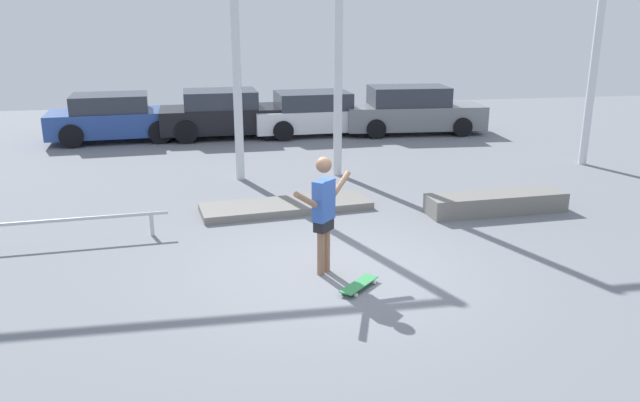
{
  "coord_description": "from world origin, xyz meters",
  "views": [
    {
      "loc": [
        -1.75,
        -8.51,
        3.71
      ],
      "look_at": [
        -0.09,
        1.03,
        0.8
      ],
      "focal_mm": 35.0,
      "sensor_mm": 36.0,
      "label": 1
    }
  ],
  "objects_px": {
    "grind_rail": "(71,222)",
    "parked_car_grey": "(412,111)",
    "parked_car_white": "(316,114)",
    "grind_box": "(496,203)",
    "skateboarder": "(324,208)",
    "parked_car_black": "(225,114)",
    "manual_pad": "(286,206)",
    "parked_car_blue": "(116,118)",
    "skateboard": "(359,285)"
  },
  "relations": [
    {
      "from": "grind_rail",
      "to": "parked_car_white",
      "type": "bearing_deg",
      "value": 57.7
    },
    {
      "from": "skateboarder",
      "to": "manual_pad",
      "type": "xyz_separation_m",
      "value": [
        -0.17,
        3.2,
        -0.94
      ]
    },
    {
      "from": "grind_rail",
      "to": "skateboarder",
      "type": "bearing_deg",
      "value": -27.0
    },
    {
      "from": "skateboard",
      "to": "parked_car_black",
      "type": "relative_size",
      "value": 0.17
    },
    {
      "from": "manual_pad",
      "to": "parked_car_blue",
      "type": "bearing_deg",
      "value": 118.21
    },
    {
      "from": "parked_car_blue",
      "to": "parked_car_black",
      "type": "relative_size",
      "value": 1.01
    },
    {
      "from": "skateboarder",
      "to": "skateboard",
      "type": "height_order",
      "value": "skateboarder"
    },
    {
      "from": "parked_car_black",
      "to": "parked_car_white",
      "type": "bearing_deg",
      "value": -3.9
    },
    {
      "from": "skateboard",
      "to": "skateboarder",
      "type": "bearing_deg",
      "value": 75.01
    },
    {
      "from": "grind_rail",
      "to": "parked_car_white",
      "type": "xyz_separation_m",
      "value": [
        5.71,
        9.03,
        0.3
      ]
    },
    {
      "from": "skateboard",
      "to": "parked_car_white",
      "type": "xyz_separation_m",
      "value": [
        1.37,
        11.7,
        0.59
      ]
    },
    {
      "from": "manual_pad",
      "to": "grind_rail",
      "type": "relative_size",
      "value": 1.04
    },
    {
      "from": "skateboarder",
      "to": "parked_car_blue",
      "type": "bearing_deg",
      "value": 63.94
    },
    {
      "from": "manual_pad",
      "to": "parked_car_black",
      "type": "xyz_separation_m",
      "value": [
        -0.96,
        7.94,
        0.63
      ]
    },
    {
      "from": "parked_car_black",
      "to": "parked_car_white",
      "type": "relative_size",
      "value": 0.97
    },
    {
      "from": "parked_car_blue",
      "to": "parked_car_grey",
      "type": "relative_size",
      "value": 0.91
    },
    {
      "from": "grind_rail",
      "to": "parked_car_grey",
      "type": "distance_m",
      "value": 12.36
    },
    {
      "from": "skateboarder",
      "to": "parked_car_white",
      "type": "bearing_deg",
      "value": 33.25
    },
    {
      "from": "parked_car_black",
      "to": "parked_car_white",
      "type": "distance_m",
      "value": 2.89
    },
    {
      "from": "grind_rail",
      "to": "parked_car_grey",
      "type": "height_order",
      "value": "parked_car_grey"
    },
    {
      "from": "skateboarder",
      "to": "parked_car_grey",
      "type": "distance_m",
      "value": 11.76
    },
    {
      "from": "parked_car_blue",
      "to": "parked_car_grey",
      "type": "bearing_deg",
      "value": -7.08
    },
    {
      "from": "parked_car_black",
      "to": "parked_car_grey",
      "type": "bearing_deg",
      "value": -6.09
    },
    {
      "from": "skateboarder",
      "to": "manual_pad",
      "type": "distance_m",
      "value": 3.34
    },
    {
      "from": "skateboarder",
      "to": "parked_car_blue",
      "type": "distance_m",
      "value": 11.95
    },
    {
      "from": "grind_rail",
      "to": "parked_car_white",
      "type": "relative_size",
      "value": 0.76
    },
    {
      "from": "skateboard",
      "to": "parked_car_white",
      "type": "distance_m",
      "value": 11.79
    },
    {
      "from": "parked_car_black",
      "to": "parked_car_grey",
      "type": "relative_size",
      "value": 0.9
    },
    {
      "from": "grind_box",
      "to": "manual_pad",
      "type": "xyz_separation_m",
      "value": [
        -4.01,
        0.85,
        -0.12
      ]
    },
    {
      "from": "manual_pad",
      "to": "parked_car_blue",
      "type": "xyz_separation_m",
      "value": [
        -4.24,
        7.9,
        0.61
      ]
    },
    {
      "from": "skateboarder",
      "to": "grind_rail",
      "type": "relative_size",
      "value": 0.56
    },
    {
      "from": "manual_pad",
      "to": "parked_car_grey",
      "type": "xyz_separation_m",
      "value": [
        4.99,
        7.52,
        0.64
      ]
    },
    {
      "from": "skateboard",
      "to": "grind_rail",
      "type": "distance_m",
      "value": 5.1
    },
    {
      "from": "skateboard",
      "to": "grind_box",
      "type": "xyz_separation_m",
      "value": [
        3.44,
        2.99,
        0.12
      ]
    },
    {
      "from": "manual_pad",
      "to": "parked_car_white",
      "type": "bearing_deg",
      "value": 76.19
    },
    {
      "from": "manual_pad",
      "to": "grind_rail",
      "type": "distance_m",
      "value": 3.97
    },
    {
      "from": "skateboarder",
      "to": "grind_box",
      "type": "xyz_separation_m",
      "value": [
        3.83,
        2.35,
        -0.82
      ]
    },
    {
      "from": "grind_box",
      "to": "skateboarder",
      "type": "bearing_deg",
      "value": -148.5
    },
    {
      "from": "grind_box",
      "to": "grind_rail",
      "type": "relative_size",
      "value": 0.86
    },
    {
      "from": "skateboard",
      "to": "parked_car_black",
      "type": "xyz_separation_m",
      "value": [
        -1.52,
        11.79,
        0.64
      ]
    },
    {
      "from": "grind_rail",
      "to": "parked_car_grey",
      "type": "xyz_separation_m",
      "value": [
        8.77,
        8.71,
        0.36
      ]
    },
    {
      "from": "manual_pad",
      "to": "parked_car_black",
      "type": "height_order",
      "value": "parked_car_black"
    },
    {
      "from": "parked_car_white",
      "to": "grind_box",
      "type": "bearing_deg",
      "value": -79.77
    },
    {
      "from": "parked_car_white",
      "to": "parked_car_grey",
      "type": "relative_size",
      "value": 0.93
    },
    {
      "from": "grind_box",
      "to": "parked_car_blue",
      "type": "relative_size",
      "value": 0.67
    },
    {
      "from": "parked_car_white",
      "to": "parked_car_black",
      "type": "bearing_deg",
      "value": 174.97
    },
    {
      "from": "grind_box",
      "to": "parked_car_grey",
      "type": "xyz_separation_m",
      "value": [
        0.98,
        8.38,
        0.52
      ]
    },
    {
      "from": "skateboard",
      "to": "parked_car_grey",
      "type": "bearing_deg",
      "value": 22.64
    },
    {
      "from": "parked_car_grey",
      "to": "parked_car_blue",
      "type": "bearing_deg",
      "value": -179.38
    },
    {
      "from": "skateboarder",
      "to": "parked_car_black",
      "type": "relative_size",
      "value": 0.43
    }
  ]
}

